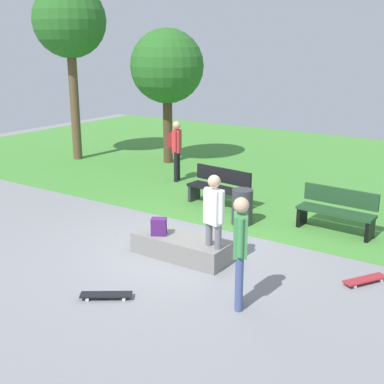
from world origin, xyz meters
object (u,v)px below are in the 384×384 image
(skater_watching, at_px, (214,214))
(skateboard_spare, at_px, (365,279))
(concrete_ledge, at_px, (182,247))
(park_bench_far_left, at_px, (220,187))
(skater_performing_trick, at_px, (240,244))
(trash_bin, at_px, (242,207))
(tree_leaning_ash, at_px, (167,67))
(skateboard_by_ledge, at_px, (106,295))
(pedestrian_with_backpack, at_px, (176,145))
(park_bench_near_path, at_px, (337,210))
(tree_broad_elm, at_px, (69,23))
(backpack_on_ledge, at_px, (159,227))

(skater_watching, bearing_deg, skateboard_spare, 19.61)
(concrete_ledge, height_order, park_bench_far_left, park_bench_far_left)
(concrete_ledge, relative_size, skater_performing_trick, 1.08)
(trash_bin, bearing_deg, skateboard_spare, -24.65)
(skater_performing_trick, distance_m, tree_leaning_ash, 10.04)
(skateboard_by_ledge, bearing_deg, skater_performing_trick, 26.62)
(trash_bin, bearing_deg, pedestrian_with_backpack, 146.79)
(park_bench_near_path, distance_m, tree_leaning_ash, 7.97)
(park_bench_near_path, distance_m, pedestrian_with_backpack, 5.42)
(park_bench_far_left, height_order, trash_bin, park_bench_far_left)
(park_bench_near_path, height_order, tree_broad_elm, tree_broad_elm)
(skateboard_spare, xyz_separation_m, tree_broad_elm, (-10.89, 4.08, 4.37))
(pedestrian_with_backpack, bearing_deg, skater_watching, -48.17)
(concrete_ledge, xyz_separation_m, skateboard_spare, (3.14, 0.79, -0.13))
(tree_broad_elm, height_order, trash_bin, tree_broad_elm)
(park_bench_far_left, distance_m, pedestrian_with_backpack, 2.65)
(skateboard_by_ledge, relative_size, park_bench_far_left, 0.47)
(park_bench_far_left, xyz_separation_m, trash_bin, (1.09, -0.85, -0.09))
(skater_performing_trick, height_order, tree_broad_elm, tree_broad_elm)
(concrete_ledge, xyz_separation_m, skater_watching, (0.73, -0.07, 0.79))
(skateboard_by_ledge, distance_m, park_bench_near_path, 5.27)
(backpack_on_ledge, distance_m, skater_watching, 1.23)
(backpack_on_ledge, xyz_separation_m, trash_bin, (0.49, 2.34, -0.16))
(park_bench_far_left, distance_m, trash_bin, 1.39)
(skater_watching, bearing_deg, concrete_ledge, 174.69)
(tree_broad_elm, distance_m, trash_bin, 9.20)
(skateboard_spare, xyz_separation_m, tree_leaning_ash, (-8.00, 5.37, 3.02))
(park_bench_far_left, relative_size, tree_leaning_ash, 0.38)
(concrete_ledge, distance_m, trash_bin, 2.21)
(skater_watching, distance_m, park_bench_far_left, 3.62)
(backpack_on_ledge, xyz_separation_m, skateboard_spare, (3.56, 0.93, -0.48))
(concrete_ledge, height_order, backpack_on_ledge, backpack_on_ledge)
(skater_watching, relative_size, park_bench_near_path, 1.04)
(park_bench_near_path, height_order, park_bench_far_left, same)
(tree_leaning_ash, relative_size, tree_broad_elm, 0.75)
(concrete_ledge, bearing_deg, trash_bin, 88.23)
(backpack_on_ledge, relative_size, skater_watching, 0.19)
(backpack_on_ledge, distance_m, tree_leaning_ash, 8.10)
(skater_watching, distance_m, trash_bin, 2.44)
(pedestrian_with_backpack, bearing_deg, tree_broad_elm, 173.64)
(tree_leaning_ash, bearing_deg, skateboard_by_ledge, -59.43)
(park_bench_near_path, bearing_deg, concrete_ledge, -123.75)
(skater_performing_trick, xyz_separation_m, skateboard_spare, (1.35, 1.86, -0.95))
(pedestrian_with_backpack, bearing_deg, park_bench_far_left, -30.57)
(skater_watching, relative_size, trash_bin, 2.16)
(park_bench_near_path, height_order, tree_leaning_ash, tree_leaning_ash)
(backpack_on_ledge, height_order, trash_bin, trash_bin)
(park_bench_near_path, bearing_deg, skateboard_by_ledge, -112.00)
(skateboard_spare, height_order, pedestrian_with_backpack, pedestrian_with_backpack)
(tree_leaning_ash, xyz_separation_m, tree_broad_elm, (-2.89, -1.28, 1.35))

